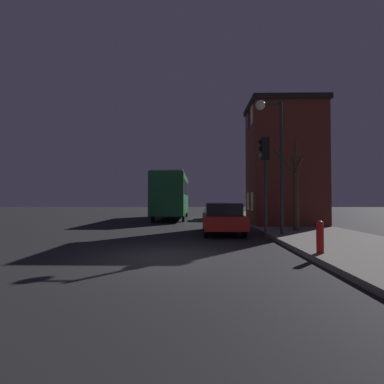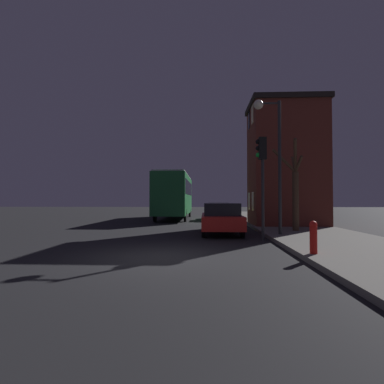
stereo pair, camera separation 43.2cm
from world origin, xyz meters
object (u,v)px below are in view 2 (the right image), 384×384
streetlamp (271,141)px  car_near_lane (221,218)px  traffic_light (262,166)px  bare_tree (295,189)px  fire_hydrant (313,236)px  car_mid_lane (218,210)px  bus (175,193)px

streetlamp → car_near_lane: size_ratio=1.26×
traffic_light → car_near_lane: bearing=122.6°
bare_tree → fire_hydrant: (-1.34, -6.22, -1.54)m
fire_hydrant → bare_tree: bearing=77.9°
streetlamp → bare_tree: (1.45, 1.56, -2.03)m
traffic_light → bare_tree: (2.03, 2.49, -0.83)m
traffic_light → fire_hydrant: traffic_light is taller
fire_hydrant → traffic_light: bearing=100.6°
traffic_light → car_mid_lane: traffic_light is taller
streetlamp → fire_hydrant: size_ratio=6.48×
traffic_light → fire_hydrant: size_ratio=4.61×
streetlamp → car_mid_lane: size_ratio=1.37×
streetlamp → car_near_lane: (-2.10, 1.45, -3.43)m
traffic_light → bare_tree: bare_tree is taller
streetlamp → fire_hydrant: (0.12, -4.66, -3.57)m
traffic_light → bare_tree: size_ratio=0.97×
bare_tree → car_near_lane: bare_tree is taller
streetlamp → fire_hydrant: streetlamp is taller
bus → fire_hydrant: size_ratio=11.20×
bare_tree → streetlamp: bearing=-132.9°
bus → streetlamp: bearing=-66.3°
fire_hydrant → car_near_lane: bearing=110.0°
streetlamp → car_near_lane: bearing=145.4°
traffic_light → bus: bearing=110.0°
car_mid_lane → fire_hydrant: 16.50m
car_near_lane → fire_hydrant: size_ratio=5.13×
car_near_lane → fire_hydrant: 6.50m
traffic_light → bus: 14.39m
bare_tree → car_near_lane: size_ratio=0.93×
traffic_light → car_near_lane: size_ratio=0.90×
streetlamp → bare_tree: bearing=47.1°
bus → car_mid_lane: (3.69, -0.85, -1.47)m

